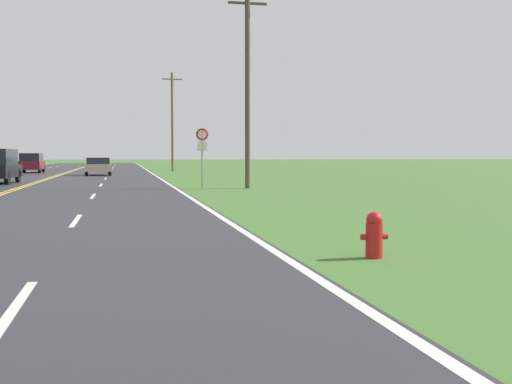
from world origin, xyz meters
TOP-DOWN VIEW (x-y plane):
  - fire_hydrant at (8.46, 9.95)m, footprint 0.42×0.26m
  - traffic_sign at (8.35, 30.43)m, footprint 0.60×0.10m
  - utility_pole_midground at (10.42, 30.07)m, footprint 1.80×0.24m
  - utility_pole_far at (9.31, 60.97)m, footprint 1.80×0.24m
  - car_champagne_hatchback_mid_far at (2.91, 50.69)m, footprint 2.06×3.99m
  - car_maroon_suv_receding at (-2.96, 58.93)m, footprint 1.85×4.48m

SIDE VIEW (x-z plane):
  - fire_hydrant at x=8.46m, z-range 0.01..0.71m
  - car_champagne_hatchback_mid_far at x=2.91m, z-range 0.07..1.41m
  - car_maroon_suv_receding at x=-2.96m, z-range 0.05..1.73m
  - traffic_sign at x=8.35m, z-range 0.72..3.52m
  - utility_pole_midground at x=10.42m, z-range 0.16..9.25m
  - utility_pole_far at x=9.31m, z-range 0.16..9.29m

